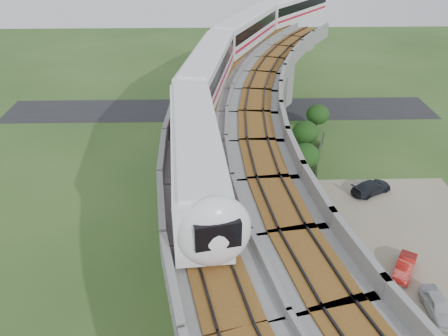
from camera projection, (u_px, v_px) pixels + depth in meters
The scene contains 15 objects.
ground at pixel (226, 253), 36.10m from camera, with size 160.00×160.00×0.00m, color #2D4C1E.
dirt_lot at pixel (403, 267), 34.67m from camera, with size 18.00×26.00×0.04m, color gray.
asphalt_road at pixel (220, 110), 61.88m from camera, with size 60.00×8.00×0.03m, color #232326.
viaduct at pixel (280, 157), 31.56m from camera, with size 19.58×73.98×11.40m.
metro_train at pixel (248, 50), 43.88m from camera, with size 20.76×58.93×3.64m.
fence at pixel (345, 244), 35.93m from camera, with size 3.87×38.73×1.50m.
tree_0 at pixel (318, 114), 54.26m from camera, with size 2.88×2.88×3.73m.
tree_1 at pixel (305, 132), 51.30m from camera, with size 3.11×3.11×3.22m.
tree_2 at pixel (305, 156), 45.07m from camera, with size 2.97×2.97×3.83m.
tree_3 at pixel (296, 194), 39.52m from camera, with size 3.12×3.12×3.60m.
tree_4 at pixel (312, 248), 33.49m from camera, with size 2.09×2.09×2.96m.
tree_5 at pixel (323, 276), 30.59m from camera, with size 2.24×2.24×3.27m.
car_white at pixel (438, 306), 30.37m from camera, with size 1.53×3.80×1.29m, color silver.
car_red at pixel (405, 267), 33.81m from camera, with size 1.23×3.53×1.16m, color #B31510.
car_dark at pixel (371, 187), 43.37m from camera, with size 1.79×4.40×1.28m, color black.
Camera 1 is at (-0.87, -27.45, 24.46)m, focal length 35.00 mm.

